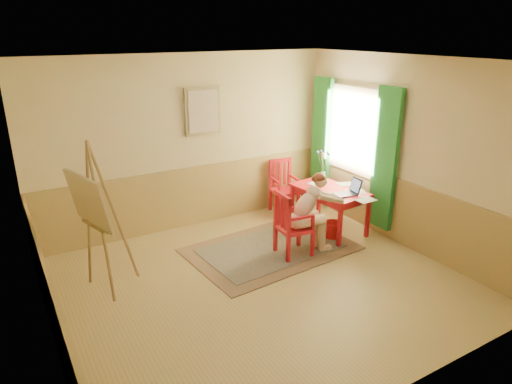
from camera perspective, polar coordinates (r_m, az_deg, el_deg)
room at (r=5.48m, az=0.68°, el=1.32°), size 5.04×4.54×2.84m
wainscot at (r=6.45m, az=-3.03°, el=-4.34°), size 5.00×4.50×1.00m
window at (r=7.75m, az=11.87°, el=6.01°), size 0.12×2.01×2.20m
wall_portrait at (r=7.37m, az=-6.66°, el=10.01°), size 0.60×0.05×0.76m
rug at (r=6.92m, az=1.87°, el=-7.10°), size 2.52×1.78×0.02m
table at (r=7.41m, az=9.19°, el=-0.24°), size 0.83×1.26×0.72m
chair_left at (r=6.56m, az=4.43°, el=-4.07°), size 0.48×0.47×0.98m
chair_back at (r=8.14m, az=3.41°, el=0.68°), size 0.48×0.50×0.95m
figure at (r=6.62m, az=6.73°, el=-2.23°), size 0.91×0.42×1.21m
laptop at (r=7.17m, az=11.51°, el=0.11°), size 0.42×0.28×0.24m
papers at (r=7.38m, az=11.15°, el=0.32°), size 0.72×1.24×0.00m
vase at (r=7.74m, az=8.36°, el=3.21°), size 0.19×0.27×0.52m
wastebasket at (r=7.32m, az=9.56°, el=-4.70°), size 0.30×0.30×0.27m
easel at (r=5.73m, az=-19.82°, el=-1.67°), size 0.74×0.87×1.95m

